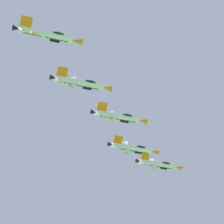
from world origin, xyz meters
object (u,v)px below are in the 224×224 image
Objects in this scene: fighter_jet_left_wing at (133,148)px; fighter_jet_left_outer at (81,83)px; fighter_jet_right_outer at (47,35)px; fighter_jet_right_wing at (119,117)px; fighter_jet_lead at (159,164)px.

fighter_jet_left_wing reaches higher than fighter_jet_left_outer.
fighter_jet_left_outer is 17.40m from fighter_jet_right_outer.
fighter_jet_left_outer is (-11.84, -11.88, 0.34)m from fighter_jet_right_wing.
fighter_jet_left_wing is 1.00× the size of fighter_jet_left_outer.
fighter_jet_right_wing is at bearing 128.24° from fighter_jet_left_outer.
fighter_jet_right_outer reaches higher than fighter_jet_left_wing.
fighter_jet_lead is at bearing 136.20° from fighter_jet_left_outer.
fighter_jet_right_outer is at bearing -40.89° from fighter_jet_left_wing.
fighter_jet_left_wing is 1.00× the size of fighter_jet_right_outer.
fighter_jet_left_outer is (-30.53, -40.59, -3.50)m from fighter_jet_lead.
fighter_jet_right_wing is (-7.31, -15.76, -0.64)m from fighter_jet_left_wing.
fighter_jet_left_outer is at bearing -51.76° from fighter_jet_right_wing.
fighter_jet_lead reaches higher than fighter_jet_left_wing.
fighter_jet_left_outer is at bearing 140.41° from fighter_jet_right_outer.
fighter_jet_lead is at bearing 131.84° from fighter_jet_left_wing.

